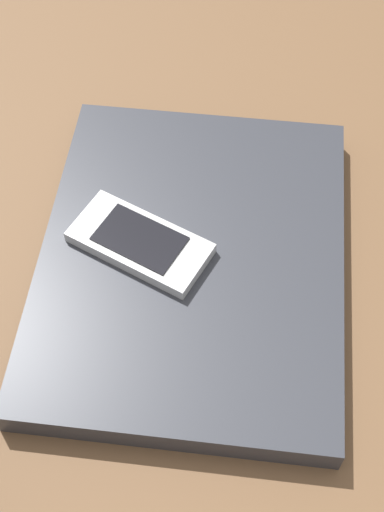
% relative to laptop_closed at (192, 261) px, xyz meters
% --- Properties ---
extents(desk_surface, '(1.20, 0.80, 0.03)m').
position_rel_laptop_closed_xyz_m(desk_surface, '(0.07, -0.02, -0.03)').
color(desk_surface, brown).
rests_on(desk_surface, ground).
extents(laptop_closed, '(0.37, 0.32, 0.03)m').
position_rel_laptop_closed_xyz_m(laptop_closed, '(0.00, 0.00, 0.00)').
color(laptop_closed, '#33353D').
rests_on(laptop_closed, desk_surface).
extents(cell_phone_on_laptop, '(0.07, 0.12, 0.01)m').
position_rel_laptop_closed_xyz_m(cell_phone_on_laptop, '(-0.01, 0.04, 0.02)').
color(cell_phone_on_laptop, silver).
rests_on(cell_phone_on_laptop, laptop_closed).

